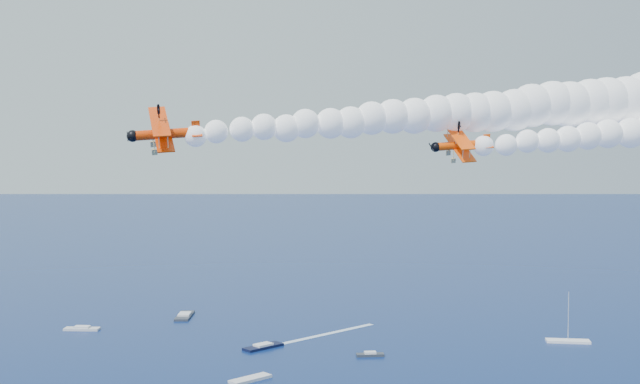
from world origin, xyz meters
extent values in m
cube|color=black|center=(10.75, 146.57, 0.35)|extent=(12.22, 9.67, 0.70)
cube|color=#2D333C|center=(37.87, 132.57, 0.35)|extent=(7.57, 3.03, 0.70)
cube|color=silver|center=(4.13, 116.42, 0.35)|extent=(10.97, 8.61, 0.70)
cube|color=#2C303B|center=(-10.05, 192.42, 0.35)|extent=(7.14, 14.90, 0.70)
cube|color=white|center=(97.46, 136.71, 0.35)|extent=(12.82, 7.50, 0.70)
cube|color=silver|center=(-41.30, 178.88, 0.35)|extent=(11.15, 5.76, 0.70)
cube|color=white|center=(31.90, 159.92, 0.03)|extent=(33.20, 21.97, 0.04)
camera|label=1|loc=(-14.18, -68.67, 54.89)|focal=44.12mm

